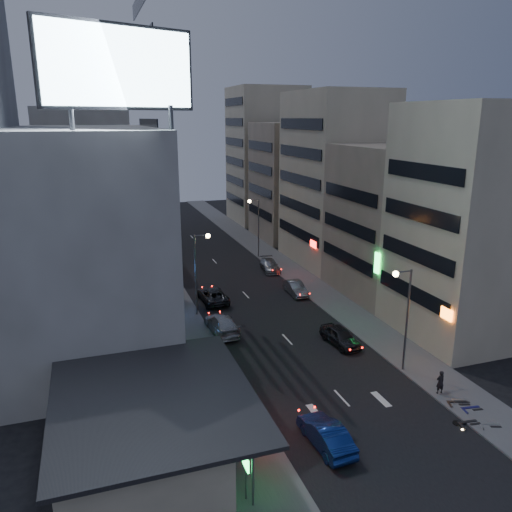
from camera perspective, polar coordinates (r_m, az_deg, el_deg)
name	(u,v)px	position (r m, az deg, el deg)	size (l,w,h in m)	color
ground	(373,431)	(33.53, 13.19, -18.92)	(180.00, 180.00, 0.00)	black
sidewalk_left	(167,291)	(56.77, -10.15, -3.92)	(4.00, 120.00, 0.12)	#4C4C4F
sidewalk_right	(298,277)	(60.98, 4.87, -2.36)	(4.00, 120.00, 0.12)	#4C4C4F
food_court	(139,428)	(30.21, -13.26, -18.62)	(11.00, 13.00, 3.88)	beige
white_building	(72,239)	(44.20, -20.25, 1.83)	(14.00, 24.00, 18.00)	#B9B9B4
shophouse_near	(468,224)	(46.19, 23.07, 3.38)	(10.00, 11.00, 20.00)	beige
shophouse_mid	(394,221)	(55.75, 15.48, 3.87)	(11.00, 12.00, 16.00)	tan
shophouse_far	(335,180)	(66.05, 8.98, 8.63)	(10.00, 14.00, 22.00)	beige
far_left_a	(87,188)	(68.64, -18.77, 7.41)	(11.00, 10.00, 20.00)	#B9B9B4
far_left_b	(84,193)	(81.86, -19.07, 6.81)	(12.00, 10.00, 15.00)	gray
far_right_a	(293,181)	(79.97, 4.24, 8.51)	(11.00, 12.00, 18.00)	tan
far_right_b	(266,156)	(92.84, 1.15, 11.38)	(12.00, 12.00, 24.00)	beige
billboard	(119,68)	(33.28, -15.34, 20.05)	(9.52, 3.75, 6.20)	#595B60
street_lamp_right_near	(404,306)	(38.50, 16.52, -5.47)	(1.60, 0.44, 8.02)	#595B60
street_lamp_left	(199,263)	(47.99, -6.49, -0.75)	(1.60, 0.44, 8.02)	#595B60
street_lamp_right_far	(256,220)	(67.94, -0.02, 4.19)	(1.60, 0.44, 8.02)	#595B60
parked_car_right_near	(340,336)	(43.62, 9.61, -9.03)	(1.81, 4.50, 1.53)	#26272B
parked_car_right_mid	(295,288)	(54.95, 4.52, -3.65)	(1.52, 4.37, 1.44)	gray
parked_car_left	(213,295)	(52.71, -4.96, -4.49)	(2.47, 5.36, 1.49)	#242528
parked_car_right_far	(270,265)	(63.08, 1.60, -1.08)	(1.97, 4.84, 1.40)	#94979B
road_car_blue	(326,434)	(31.40, 7.99, -19.54)	(1.64, 4.71, 1.55)	navy
road_car_silver	(222,324)	(45.42, -3.90, -7.75)	(2.27, 5.59, 1.62)	#9EA0A6
person	(440,382)	(38.04, 20.30, -13.36)	(0.62, 0.41, 1.71)	black
scooter_black_a	(477,411)	(36.08, 23.90, -15.91)	(1.96, 0.65, 1.20)	black
scooter_silver_a	(499,415)	(36.31, 26.06, -16.05)	(1.82, 0.61, 1.11)	#B5BABE
scooter_blue	(479,398)	(37.65, 24.16, -14.58)	(1.93, 0.64, 1.18)	navy
scooter_black_b	(468,393)	(37.88, 23.03, -14.18)	(2.05, 0.68, 1.25)	black
scooter_silver_b	(469,393)	(38.15, 23.15, -14.17)	(1.69, 0.56, 1.03)	#B0B4B8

